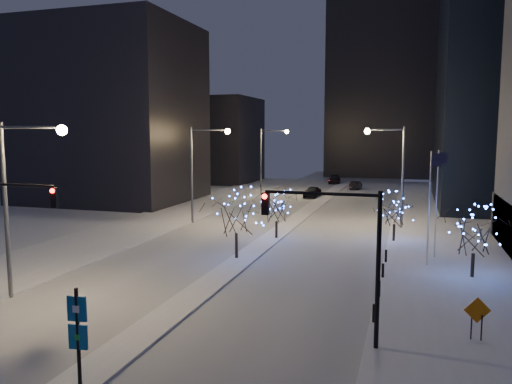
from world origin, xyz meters
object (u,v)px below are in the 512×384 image
at_px(holiday_tree_median_near, 236,212).
at_px(wayfinding_sign, 78,331).
at_px(car_near, 312,192).
at_px(holiday_tree_plaza_far, 395,210).
at_px(traffic_signal_east, 342,241).
at_px(car_mid, 356,185).
at_px(holiday_tree_plaza_near, 474,232).
at_px(traffic_signal_west, 1,224).
at_px(construction_sign, 477,314).
at_px(street_lamp_w_near, 20,186).
at_px(car_far, 334,180).
at_px(street_lamp_w_mid, 201,161).
at_px(street_lamp_w_far, 268,152).
at_px(street_lamp_east, 394,163).
at_px(holiday_tree_median_far, 276,208).

relative_size(holiday_tree_median_near, wayfinding_sign, 1.38).
bearing_deg(car_near, holiday_tree_plaza_far, -62.28).
distance_m(traffic_signal_east, holiday_tree_plaza_far, 22.70).
height_order(car_mid, wayfinding_sign, wayfinding_sign).
bearing_deg(car_mid, holiday_tree_plaza_near, 109.03).
bearing_deg(wayfinding_sign, traffic_signal_west, 140.53).
distance_m(car_near, holiday_tree_plaza_near, 41.32).
distance_m(car_near, construction_sign, 50.76).
bearing_deg(wayfinding_sign, construction_sign, 27.06).
height_order(street_lamp_w_near, car_far, street_lamp_w_near).
distance_m(holiday_tree_plaza_near, construction_sign, 10.82).
distance_m(car_far, holiday_tree_median_near, 58.27).
bearing_deg(traffic_signal_west, holiday_tree_plaza_near, 29.77).
height_order(traffic_signal_east, car_mid, traffic_signal_east).
distance_m(traffic_signal_west, holiday_tree_plaza_near, 27.89).
height_order(holiday_tree_plaza_far, construction_sign, holiday_tree_plaza_far).
distance_m(street_lamp_w_mid, street_lamp_w_far, 25.00).
height_order(street_lamp_w_near, street_lamp_east, same).
bearing_deg(car_near, wayfinding_sign, -83.95).
height_order(holiday_tree_median_near, holiday_tree_plaza_far, holiday_tree_median_near).
bearing_deg(traffic_signal_east, car_far, 98.53).
height_order(street_lamp_w_near, construction_sign, street_lamp_w_near).
xyz_separation_m(traffic_signal_east, wayfinding_sign, (-8.32, -7.00, -2.30)).
relative_size(street_lamp_w_mid, construction_sign, 5.05).
bearing_deg(wayfinding_sign, holiday_tree_plaza_far, 65.55).
xyz_separation_m(traffic_signal_east, holiday_tree_median_far, (-8.44, 20.76, -1.92)).
xyz_separation_m(street_lamp_w_mid, holiday_tree_median_near, (8.44, -13.03, -2.92)).
xyz_separation_m(holiday_tree_plaza_far, wayfinding_sign, (-9.88, -29.56, -0.39)).
distance_m(car_near, car_mid, 13.60).
height_order(street_lamp_w_far, holiday_tree_median_near, street_lamp_w_far).
bearing_deg(car_far, street_lamp_east, -79.69).
bearing_deg(holiday_tree_median_near, street_lamp_w_far, 102.51).
bearing_deg(holiday_tree_median_far, car_far, 92.54).
relative_size(street_lamp_east, holiday_tree_median_near, 1.80).
relative_size(street_lamp_w_far, car_near, 2.11).
xyz_separation_m(street_lamp_w_near, street_lamp_w_mid, (0.00, 25.00, 0.00)).
relative_size(street_lamp_w_far, traffic_signal_east, 1.43).
bearing_deg(car_far, street_lamp_w_far, -115.02).
relative_size(street_lamp_east, wayfinding_sign, 2.49).
bearing_deg(holiday_tree_plaza_far, traffic_signal_west, -128.79).
bearing_deg(car_near, street_lamp_w_far, 176.59).
bearing_deg(construction_sign, street_lamp_east, 87.04).
height_order(car_near, car_mid, car_near).
distance_m(street_lamp_w_near, wayfinding_sign, 13.10).
bearing_deg(construction_sign, car_far, 90.61).
distance_m(street_lamp_w_near, construction_sign, 24.27).
distance_m(street_lamp_east, car_mid, 35.01).
distance_m(street_lamp_w_mid, holiday_tree_plaza_near, 28.17).
height_order(street_lamp_east, holiday_tree_plaza_far, street_lamp_east).
xyz_separation_m(street_lamp_w_far, holiday_tree_median_far, (9.44, -30.25, -3.65)).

